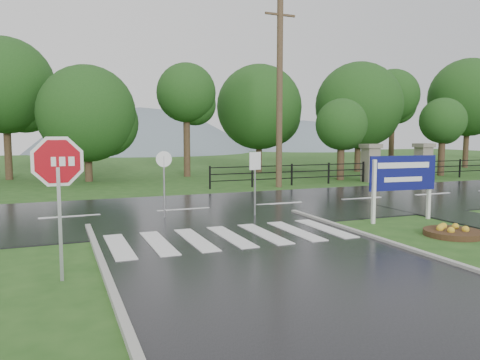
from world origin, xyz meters
name	(u,v)px	position (x,y,z in m)	size (l,w,h in m)	color
ground	(331,298)	(0.00, 0.00, 0.00)	(120.00, 120.00, 0.00)	#244D19
main_road	(184,211)	(0.00, 10.00, 0.00)	(90.00, 8.00, 0.04)	black
crosswalk	(231,236)	(0.00, 5.00, 0.06)	(6.50, 2.80, 0.02)	silver
pillar_west	(370,162)	(13.00, 16.00, 1.18)	(1.00, 1.00, 2.24)	gray
pillar_east	(423,160)	(17.00, 16.00, 1.18)	(1.00, 1.00, 2.24)	gray
fence_west	(292,172)	(7.75, 16.00, 0.72)	(9.58, 0.08, 1.20)	black
hills	(114,254)	(3.49, 65.00, -15.54)	(102.00, 48.00, 48.00)	slate
treeline	(143,177)	(1.00, 24.00, 0.00)	(83.20, 5.20, 10.00)	#153C12
stop_sign	(58,175)	(-4.37, 2.80, 2.08)	(1.34, 0.10, 3.02)	#939399
estate_billboard	(403,176)	(6.11, 5.30, 1.48)	(2.46, 0.25, 2.16)	silver
flower_bed	(453,232)	(5.95, 3.00, 0.12)	(1.60, 1.60, 0.32)	#332111
reg_sign_small	(255,171)	(1.98, 7.87, 1.58)	(0.48, 0.16, 2.24)	#939399
reg_sign_round	(164,176)	(-1.02, 8.63, 1.44)	(0.53, 0.08, 2.29)	#939399
utility_pole_east	(280,94)	(6.71, 15.50, 4.94)	(1.73, 0.32, 9.73)	#473523
entrance_tree_left	(341,125)	(11.93, 17.50, 3.37)	(3.13, 3.13, 4.97)	#3D2B1C
entrance_tree_right	(443,121)	(19.96, 17.50, 3.66)	(3.05, 3.05, 5.23)	#3D2B1C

